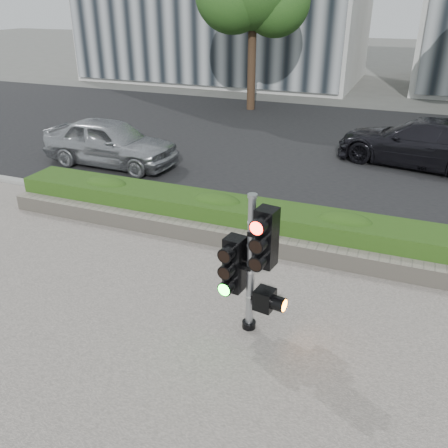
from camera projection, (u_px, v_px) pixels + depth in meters
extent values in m
plane|color=#51514C|center=(225.00, 304.00, 7.88)|extent=(120.00, 120.00, 0.00)
cube|color=#9E9389|center=(150.00, 414.00, 5.78)|extent=(16.00, 11.00, 0.03)
cube|color=black|center=(332.00, 146.00, 16.25)|extent=(60.00, 13.00, 0.02)
cube|color=gray|center=(277.00, 225.00, 10.49)|extent=(60.00, 0.25, 0.12)
cube|color=gray|center=(260.00, 244.00, 9.38)|extent=(12.00, 0.32, 0.34)
cube|color=#407423|center=(270.00, 223.00, 9.86)|extent=(12.00, 1.00, 0.68)
cylinder|color=black|center=(252.00, 63.00, 20.66)|extent=(0.36, 0.36, 4.03)
sphere|color=#134519|center=(276.00, 1.00, 19.61)|extent=(2.88, 2.88, 2.88)
cylinder|color=black|center=(249.00, 324.00, 7.26)|extent=(0.21, 0.21, 0.11)
cylinder|color=gray|center=(250.00, 267.00, 6.82)|extent=(0.11, 0.11, 2.15)
cylinder|color=gray|center=(252.00, 196.00, 6.34)|extent=(0.14, 0.14, 0.05)
cube|color=#FF1107|center=(266.00, 238.00, 6.44)|extent=(0.31, 0.31, 0.86)
cube|color=#14E51E|center=(235.00, 264.00, 6.90)|extent=(0.31, 0.31, 0.86)
cube|color=black|center=(261.00, 243.00, 6.87)|extent=(0.31, 0.31, 0.59)
cube|color=orange|center=(265.00, 299.00, 6.95)|extent=(0.31, 0.31, 0.32)
imported|color=#A3A5AA|center=(110.00, 142.00, 14.09)|extent=(4.14, 1.74, 1.40)
imported|color=black|center=(421.00, 143.00, 14.03)|extent=(5.15, 2.93, 1.41)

